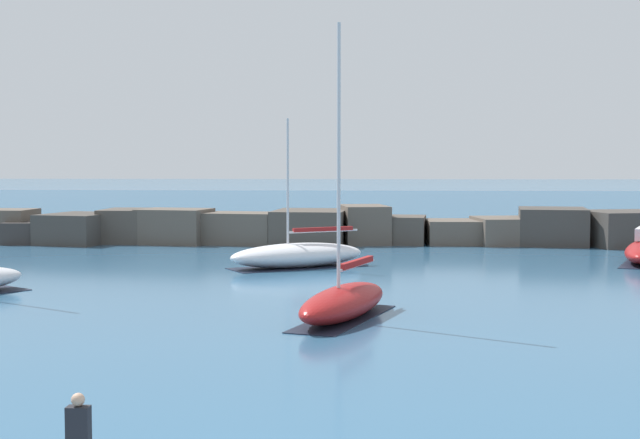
# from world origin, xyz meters

# --- Properties ---
(open_sea_beyond) EXTENTS (400.00, 116.00, 0.01)m
(open_sea_beyond) POSITION_xyz_m (0.00, 105.59, 0.00)
(open_sea_beyond) COLOR #235175
(open_sea_beyond) RESTS_ON ground
(breakwater_jetty) EXTENTS (54.85, 6.62, 2.49)m
(breakwater_jetty) POSITION_xyz_m (0.89, 45.51, 1.03)
(breakwater_jetty) COLOR brown
(breakwater_jetty) RESTS_ON ground
(sailboat_moored_0) EXTENTS (3.72, 6.82, 9.78)m
(sailboat_moored_0) POSITION_xyz_m (0.69, 17.30, 0.60)
(sailboat_moored_0) COLOR maroon
(sailboat_moored_0) RESTS_ON ground
(sailboat_moored_3) EXTENTS (7.44, 5.82, 7.46)m
(sailboat_moored_3) POSITION_xyz_m (-2.15, 32.08, 0.63)
(sailboat_moored_3) COLOR white
(sailboat_moored_3) RESTS_ON ground
(person_on_rocks) EXTENTS (0.36, 0.22, 1.62)m
(person_on_rocks) POSITION_xyz_m (-2.89, 1.11, 0.90)
(person_on_rocks) COLOR #282833
(person_on_rocks) RESTS_ON ground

